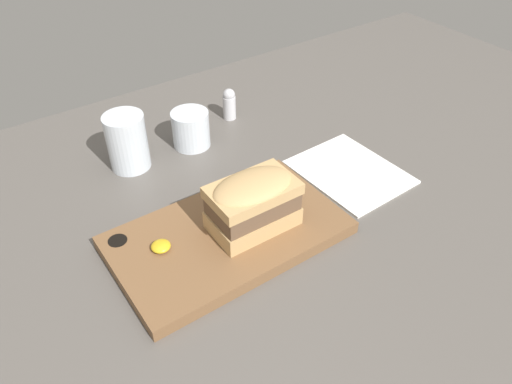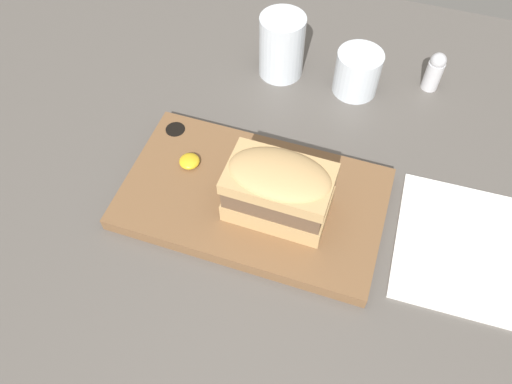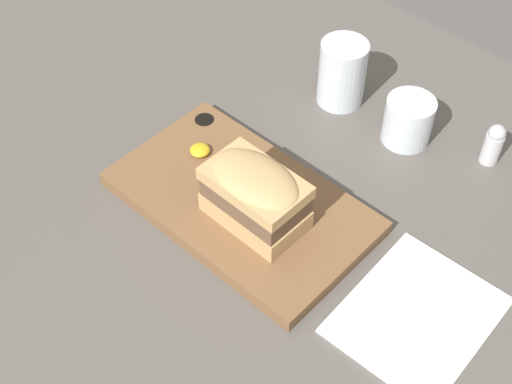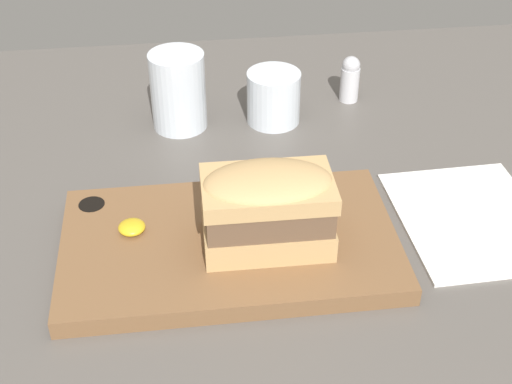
{
  "view_description": "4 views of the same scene",
  "coord_description": "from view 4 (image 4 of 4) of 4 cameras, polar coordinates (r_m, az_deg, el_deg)",
  "views": [
    {
      "loc": [
        -34.76,
        -47.27,
        57.25
      ],
      "look_at": [
        -0.49,
        1.78,
        8.72
      ],
      "focal_mm": 35.0,
      "sensor_mm": 36.0,
      "label": 1
    },
    {
      "loc": [
        6.48,
        -35.4,
        60.04
      ],
      "look_at": [
        -4.81,
        -1.49,
        9.04
      ],
      "focal_mm": 35.0,
      "sensor_mm": 36.0,
      "label": 2
    },
    {
      "loc": [
        38.88,
        -44.29,
        77.4
      ],
      "look_at": [
        -2.55,
        0.42,
        8.75
      ],
      "focal_mm": 50.0,
      "sensor_mm": 36.0,
      "label": 3
    },
    {
      "loc": [
        -10.58,
        -56.69,
        52.87
      ],
      "look_at": [
        -3.11,
        2.95,
        8.53
      ],
      "focal_mm": 50.0,
      "sensor_mm": 36.0,
      "label": 4
    }
  ],
  "objects": [
    {
      "name": "mustard_dollop",
      "position": [
        0.77,
        -9.91,
        -2.79
      ],
      "size": [
        2.92,
        2.92,
        1.17
      ],
      "color": "gold",
      "rests_on": "serving_board"
    },
    {
      "name": "water_glass",
      "position": [
        0.97,
        -6.21,
        7.69
      ],
      "size": [
        7.4,
        7.4,
        10.63
      ],
      "color": "silver",
      "rests_on": "dining_table"
    },
    {
      "name": "dining_table",
      "position": [
        0.78,
        2.57,
        -5.6
      ],
      "size": [
        190.58,
        111.45,
        2.0
      ],
      "color": "#56514C",
      "rests_on": "ground"
    },
    {
      "name": "wine_glass",
      "position": [
        0.98,
        1.41,
        7.39
      ],
      "size": [
        7.33,
        7.33,
        7.22
      ],
      "color": "silver",
      "rests_on": "dining_table"
    },
    {
      "name": "serving_board",
      "position": [
        0.77,
        -2.19,
        -4.16
      ],
      "size": [
        35.69,
        20.97,
        2.14
      ],
      "color": "brown",
      "rests_on": "dining_table"
    },
    {
      "name": "sandwich",
      "position": [
        0.73,
        0.89,
        -0.86
      ],
      "size": [
        13.35,
        8.24,
        9.06
      ],
      "rotation": [
        0.0,
        0.0,
        -0.01
      ],
      "color": "tan",
      "rests_on": "serving_board"
    },
    {
      "name": "napkin",
      "position": [
        0.85,
        16.83,
        -2.07
      ],
      "size": [
        16.73,
        20.27,
        0.4
      ],
      "rotation": [
        0.0,
        0.0,
        0.03
      ],
      "color": "white",
      "rests_on": "dining_table"
    },
    {
      "name": "salt_shaker",
      "position": [
        1.04,
        7.53,
        9.01
      ],
      "size": [
        2.72,
        2.72,
        6.82
      ],
      "color": "silver",
      "rests_on": "dining_table"
    }
  ]
}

